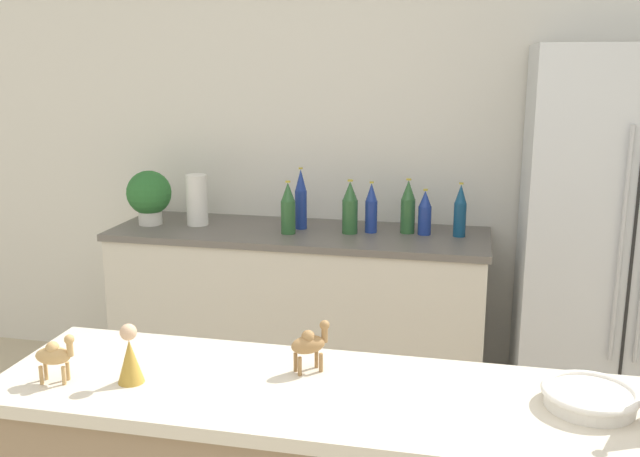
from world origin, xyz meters
The scene contains 16 objects.
wall_back centered at (0.00, 2.73, 1.27)m, with size 8.00×0.06×2.55m.
back_counter centered at (-0.54, 2.40, 0.45)m, with size 1.96×0.63×0.90m.
refrigerator centered at (1.00, 2.33, 0.92)m, with size 0.86×0.73×1.84m.
potted_plant centered at (-1.36, 2.36, 1.06)m, with size 0.24×0.24×0.29m.
paper_towel_roll centered at (-1.10, 2.41, 1.04)m, with size 0.11×0.11×0.27m.
back_bottle_0 centered at (0.11, 2.45, 1.01)m, with size 0.07×0.07×0.24m.
back_bottle_1 centered at (-0.17, 2.44, 1.02)m, with size 0.06×0.06×0.27m.
back_bottle_2 centered at (0.02, 2.47, 1.03)m, with size 0.07×0.07×0.28m.
back_bottle_3 centered at (-0.58, 2.33, 1.03)m, with size 0.07×0.07×0.27m.
back_bottle_4 centered at (0.28, 2.45, 1.03)m, with size 0.06×0.06×0.27m.
back_bottle_5 centered at (-0.27, 2.40, 1.03)m, with size 0.08×0.08×0.28m.
back_bottle_6 centered at (-0.54, 2.44, 1.05)m, with size 0.06×0.06×0.33m.
fruit_bowl centered at (0.64, 0.54, 0.99)m, with size 0.23×0.23×0.05m.
camel_figurine centered at (-0.67, 0.38, 1.04)m, with size 0.11×0.06×0.13m.
camel_figurine_second centered at (-0.05, 0.59, 1.04)m, with size 0.10×0.10×0.14m.
wise_man_figurine_crimson centered at (-0.48, 0.43, 1.03)m, with size 0.07×0.07×0.16m.
Camera 1 is at (0.35, -1.11, 1.77)m, focal length 40.00 mm.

